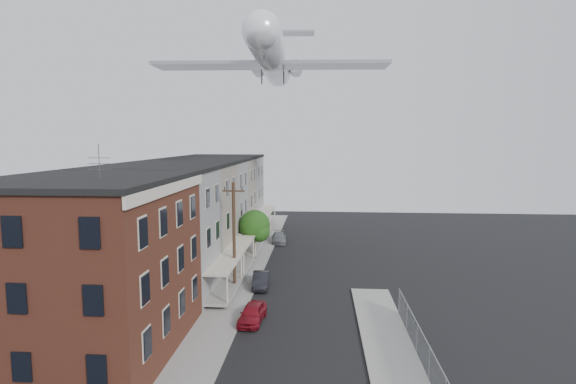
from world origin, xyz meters
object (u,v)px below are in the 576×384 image
at_px(street_tree, 256,227).
at_px(car_near, 252,313).
at_px(airplane, 272,59).
at_px(car_mid, 261,280).
at_px(car_far, 279,238).
at_px(utility_pole, 234,235).

relative_size(street_tree, car_near, 1.40).
bearing_deg(street_tree, airplane, 21.75).
distance_m(car_mid, car_far, 16.68).
xyz_separation_m(utility_pole, car_near, (2.40, -6.14, -4.04)).
distance_m(utility_pole, car_near, 7.73).
distance_m(car_near, car_mid, 7.30).
xyz_separation_m(street_tree, car_mid, (1.67, -8.77, -2.83)).
distance_m(car_near, car_far, 23.98).
bearing_deg(car_near, car_mid, 98.09).
bearing_deg(car_far, utility_pole, -101.26).
bearing_deg(street_tree, car_mid, -79.20).
xyz_separation_m(utility_pole, car_far, (2.00, 17.84, -4.07)).
bearing_deg(street_tree, car_near, -82.64).
xyz_separation_m(car_mid, airplane, (0.05, 9.46, 19.85)).
bearing_deg(airplane, street_tree, -158.25).
bearing_deg(car_near, car_far, 95.90).
xyz_separation_m(car_far, airplane, (0.05, -7.23, 19.87)).
relative_size(car_near, airplane, 0.14).
height_order(utility_pole, airplane, airplane).
bearing_deg(utility_pole, airplane, 79.05).
relative_size(utility_pole, car_mid, 2.37).
relative_size(utility_pole, street_tree, 1.73).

